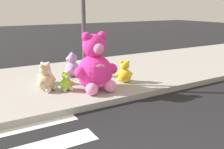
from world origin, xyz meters
TOP-DOWN VIEW (x-y plane):
  - sidewalk at (0.00, 5.20)m, footprint 28.00×4.40m
  - sign_pole at (1.00, 4.40)m, footprint 0.56×0.11m
  - plush_pink_large at (1.02, 3.81)m, footprint 1.13×1.00m
  - plush_lavender at (0.98, 5.31)m, footprint 0.51×0.54m
  - plush_tan at (-0.06, 4.38)m, footprint 0.49×0.50m
  - plush_white at (0.09, 4.96)m, footprint 0.42×0.44m
  - plush_lime at (0.37, 4.15)m, footprint 0.38×0.33m
  - plush_yellow at (2.02, 4.02)m, footprint 0.46×0.44m
  - plush_brown at (1.59, 4.95)m, footprint 0.37×0.36m

SIDE VIEW (x-z plane):
  - sidewalk at x=0.00m, z-range 0.00..0.15m
  - plush_lime at x=0.37m, z-range 0.10..0.59m
  - plush_brown at x=1.59m, z-range 0.10..0.61m
  - plush_white at x=0.09m, z-range 0.09..0.70m
  - plush_yellow at x=2.02m, z-range 0.09..0.71m
  - plush_tan at x=-0.06m, z-range 0.08..0.77m
  - plush_lavender at x=0.98m, z-range 0.08..0.80m
  - plush_pink_large at x=1.02m, z-range 0.00..1.46m
  - sign_pole at x=1.00m, z-range 0.25..3.45m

